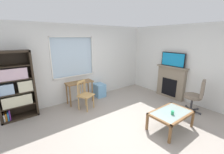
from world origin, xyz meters
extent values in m
cube|color=#9E9389|center=(0.00, 0.00, -0.01)|extent=(6.30, 5.58, 0.02)
cube|color=silver|center=(0.00, 2.29, 0.43)|extent=(5.30, 0.12, 0.87)
cube|color=silver|center=(0.00, 2.29, 2.40)|extent=(5.30, 0.12, 0.39)
cube|color=silver|center=(-1.86, 2.29, 1.54)|extent=(1.58, 0.12, 1.34)
cube|color=silver|center=(1.51, 2.29, 1.54)|extent=(2.28, 0.12, 1.34)
cube|color=silver|center=(-0.35, 2.30, 1.54)|extent=(1.44, 0.02, 1.34)
cube|color=white|center=(-0.35, 2.23, 0.88)|extent=(1.50, 0.06, 0.03)
cube|color=white|center=(-0.35, 2.23, 2.19)|extent=(1.50, 0.06, 0.03)
cube|color=white|center=(-1.07, 2.23, 1.54)|extent=(0.03, 0.06, 1.34)
cube|color=white|center=(0.37, 2.23, 1.54)|extent=(0.03, 0.06, 1.34)
cube|color=silver|center=(2.71, 0.00, 1.30)|extent=(0.12, 4.78, 2.60)
cube|color=#2D2319|center=(-1.66, 2.04, 0.93)|extent=(0.05, 0.38, 1.86)
cube|color=#2D2319|center=(-2.09, 2.04, 1.83)|extent=(0.90, 0.38, 0.05)
cube|color=#2D2319|center=(-2.09, 2.04, 0.03)|extent=(0.90, 0.38, 0.05)
cube|color=#2D2319|center=(-2.09, 2.22, 0.93)|extent=(0.90, 0.02, 1.86)
cube|color=#2D2319|center=(-2.09, 2.04, 0.39)|extent=(0.85, 0.36, 0.02)
cube|color=#2D2319|center=(-2.09, 2.04, 0.75)|extent=(0.85, 0.36, 0.02)
cube|color=#2D2319|center=(-2.09, 2.04, 1.11)|extent=(0.85, 0.36, 0.02)
cube|color=#2D2319|center=(-2.09, 2.04, 1.47)|extent=(0.85, 0.36, 0.02)
cube|color=beige|center=(-2.10, 2.03, 0.54)|extent=(0.69, 0.31, 0.29)
cube|color=#9EBCDB|center=(-2.31, 2.03, 0.90)|extent=(0.35, 0.28, 0.27)
cube|color=beige|center=(-1.87, 2.03, 0.91)|extent=(0.34, 0.30, 0.30)
cube|color=beige|center=(-2.11, 2.03, 1.27)|extent=(0.66, 0.29, 0.30)
cube|color=white|center=(-2.46, 2.02, 0.14)|extent=(0.04, 0.23, 0.19)
cube|color=orange|center=(-2.41, 2.02, 0.15)|extent=(0.04, 0.22, 0.20)
cube|color=#286BB2|center=(-2.37, 2.02, 0.16)|extent=(0.03, 0.27, 0.23)
cube|color=purple|center=(-2.33, 2.02, 0.19)|extent=(0.03, 0.21, 0.27)
cube|color=brown|center=(-0.32, 1.94, 0.72)|extent=(0.90, 0.39, 0.03)
cylinder|color=brown|center=(-0.72, 1.79, 0.35)|extent=(0.04, 0.04, 0.71)
cylinder|color=brown|center=(0.09, 1.79, 0.35)|extent=(0.04, 0.04, 0.71)
cylinder|color=brown|center=(-0.72, 2.08, 0.35)|extent=(0.04, 0.04, 0.71)
cylinder|color=brown|center=(0.09, 2.08, 0.35)|extent=(0.04, 0.04, 0.71)
cube|color=tan|center=(-0.37, 1.39, 0.45)|extent=(0.55, 0.54, 0.04)
cylinder|color=tan|center=(-0.46, 1.17, 0.22)|extent=(0.04, 0.04, 0.43)
cylinder|color=tan|center=(-0.15, 1.32, 0.22)|extent=(0.04, 0.04, 0.43)
cylinder|color=tan|center=(-0.59, 1.46, 0.22)|extent=(0.04, 0.04, 0.43)
cylinder|color=tan|center=(-0.28, 1.61, 0.22)|extent=(0.04, 0.04, 0.43)
cylinder|color=tan|center=(-0.59, 1.46, 0.68)|extent=(0.04, 0.04, 0.45)
cylinder|color=tan|center=(-0.28, 1.61, 0.68)|extent=(0.04, 0.04, 0.45)
cube|color=tan|center=(-0.44, 1.53, 0.87)|extent=(0.34, 0.18, 0.06)
cylinder|color=tan|center=(-0.53, 1.49, 0.65)|extent=(0.02, 0.02, 0.35)
cylinder|color=tan|center=(-0.44, 1.53, 0.65)|extent=(0.02, 0.02, 0.35)
cylinder|color=tan|center=(-0.34, 1.58, 0.65)|extent=(0.02, 0.02, 0.35)
cube|color=#72ADDB|center=(0.50, 1.99, 0.25)|extent=(0.35, 0.40, 0.49)
cube|color=gray|center=(2.56, 0.34, 0.57)|extent=(0.18, 1.02, 1.14)
cube|color=black|center=(2.47, 0.34, 0.41)|extent=(0.03, 0.56, 0.63)
cube|color=gray|center=(2.54, 0.34, 1.16)|extent=(0.26, 1.12, 0.04)
cube|color=black|center=(2.54, 0.34, 1.42)|extent=(0.05, 0.87, 0.49)
cube|color=#198CCC|center=(2.51, 0.34, 1.42)|extent=(0.01, 0.82, 0.44)
cylinder|color=#7A6B5B|center=(2.10, -0.67, 0.48)|extent=(0.48, 0.48, 0.09)
cube|color=#7A6B5B|center=(2.16, -0.88, 0.76)|extent=(0.41, 0.19, 0.48)
cylinder|color=#38383D|center=(2.10, -0.67, 0.24)|extent=(0.06, 0.06, 0.42)
cube|color=#38383D|center=(1.97, -0.71, 0.03)|extent=(0.28, 0.11, 0.03)
cylinder|color=#38383D|center=(1.83, -0.75, 0.03)|extent=(0.05, 0.05, 0.05)
cube|color=#38383D|center=(2.10, -0.81, 0.03)|extent=(0.04, 0.28, 0.03)
cylinder|color=#38383D|center=(2.10, -0.95, 0.03)|extent=(0.05, 0.05, 0.05)
cube|color=#38383D|center=(2.23, -0.72, 0.03)|extent=(0.28, 0.13, 0.03)
cylinder|color=#38383D|center=(2.37, -0.76, 0.03)|extent=(0.05, 0.05, 0.05)
cube|color=#38383D|center=(2.19, -0.56, 0.03)|extent=(0.20, 0.24, 0.03)
cylinder|color=#38383D|center=(2.27, -0.45, 0.03)|extent=(0.05, 0.05, 0.05)
cube|color=#38383D|center=(2.02, -0.55, 0.03)|extent=(0.19, 0.25, 0.03)
cylinder|color=#38383D|center=(1.94, -0.44, 0.03)|extent=(0.05, 0.05, 0.05)
cube|color=#8C9E99|center=(0.79, -0.78, 0.42)|extent=(0.94, 0.56, 0.02)
cube|color=brown|center=(0.79, -1.08, 0.41)|extent=(1.04, 0.05, 0.05)
cube|color=brown|center=(0.79, -0.47, 0.41)|extent=(1.04, 0.05, 0.05)
cube|color=brown|center=(0.30, -0.78, 0.41)|extent=(0.05, 0.66, 0.05)
cube|color=brown|center=(1.28, -0.78, 0.41)|extent=(0.05, 0.66, 0.05)
cube|color=brown|center=(0.30, -1.08, 0.19)|extent=(0.05, 0.05, 0.38)
cube|color=brown|center=(1.28, -1.08, 0.19)|extent=(0.05, 0.05, 0.38)
cube|color=brown|center=(0.30, -0.47, 0.19)|extent=(0.05, 0.05, 0.38)
cube|color=brown|center=(1.28, -0.47, 0.19)|extent=(0.05, 0.05, 0.38)
cylinder|color=#33B770|center=(0.72, -0.85, 0.48)|extent=(0.07, 0.07, 0.09)
camera|label=1|loc=(-2.28, -2.47, 2.18)|focal=23.63mm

